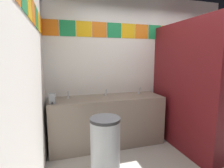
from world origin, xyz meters
TOP-DOWN VIEW (x-y plane):
  - wall_back at (-0.00, 1.51)m, footprint 3.66×0.09m
  - wall_side at (-1.87, -0.00)m, footprint 0.09×2.94m
  - vanity_counter at (-0.79, 1.17)m, footprint 1.98×0.61m
  - faucet_left at (-1.45, 1.26)m, footprint 0.04×0.10m
  - faucet_center at (-0.79, 1.26)m, footprint 0.04×0.10m
  - faucet_right at (-0.13, 1.26)m, footprint 0.04×0.10m
  - soap_dispenser at (-1.70, 0.98)m, footprint 0.09×0.09m
  - stall_divider at (0.47, 0.41)m, footprint 0.92×1.58m
  - toilet at (0.86, 1.02)m, footprint 0.39×0.49m
  - trash_bin at (-1.03, 0.36)m, footprint 0.40×0.40m

SIDE VIEW (x-z plane):
  - toilet at x=0.86m, z-range -0.07..0.67m
  - trash_bin at x=-1.03m, z-range 0.00..0.78m
  - vanity_counter at x=-0.79m, z-range 0.01..0.88m
  - faucet_left at x=-1.45m, z-range 0.85..0.99m
  - faucet_center at x=-0.79m, z-range 0.85..0.99m
  - faucet_right at x=-0.13m, z-range 0.85..0.99m
  - soap_dispenser at x=-1.70m, z-range 0.86..1.02m
  - stall_divider at x=0.47m, z-range 0.00..2.13m
  - wall_side at x=-1.87m, z-range 0.01..2.74m
  - wall_back at x=0.00m, z-range 0.01..2.74m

